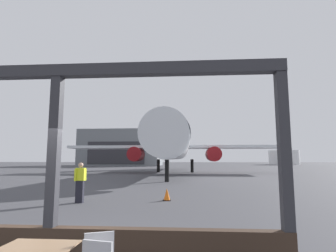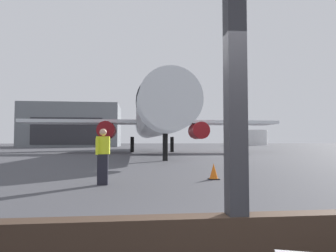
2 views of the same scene
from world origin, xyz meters
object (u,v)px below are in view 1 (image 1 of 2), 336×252
traffic_cone (167,195)px  fuel_storage_tank (284,158)px  airplane (175,145)px  distant_hangar (123,148)px  ground_crew_worker (80,182)px

traffic_cone → fuel_storage_tank: size_ratio=0.06×
airplane → fuel_storage_tank: 64.92m
traffic_cone → fuel_storage_tank: 86.09m
traffic_cone → airplane: bearing=91.7°
fuel_storage_tank → distant_hangar: bearing=-162.0°
ground_crew_worker → fuel_storage_tank: bearing=65.1°
airplane → fuel_storage_tank: bearing=58.3°
airplane → distant_hangar: (-16.65, 38.74, 1.09)m
traffic_cone → distant_hangar: distant_hangar is taller
ground_crew_worker → fuel_storage_tank: size_ratio=0.18×
distant_hangar → fuel_storage_tank: 53.44m
ground_crew_worker → fuel_storage_tank: (37.16, 80.21, 1.43)m
distant_hangar → fuel_storage_tank: bearing=18.0°
ground_crew_worker → traffic_cone: (3.76, 0.90, -0.64)m
airplane → traffic_cone: (0.73, -24.11, -3.54)m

